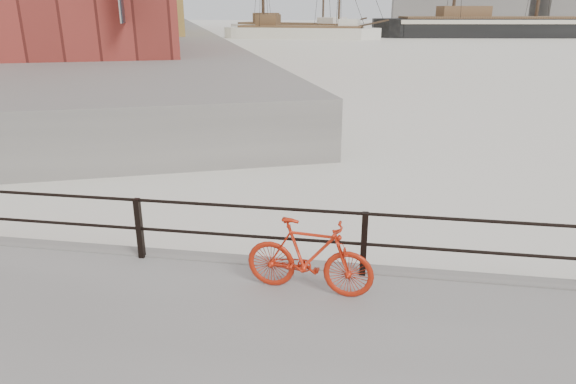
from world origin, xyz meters
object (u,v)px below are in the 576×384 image
at_px(schooner_left, 301,39).
at_px(workboat_near, 32,64).
at_px(bicycle, 309,257).
at_px(workboat_far, 114,50).
at_px(schooner_mid, 292,35).
at_px(barque_black, 533,37).

xyz_separation_m(schooner_left, workboat_near, (-15.67, -40.26, 0.00)).
bearing_deg(workboat_near, bicycle, -96.45).
bearing_deg(workboat_far, schooner_mid, 29.88).
relative_size(bicycle, workboat_far, 0.15).
xyz_separation_m(bicycle, barque_black, (24.77, 81.47, -0.89)).
relative_size(schooner_mid, workboat_far, 2.20).
relative_size(barque_black, workboat_near, 4.28).
bearing_deg(workboat_far, workboat_near, -125.78).
bearing_deg(workboat_near, barque_black, -1.23).
height_order(barque_black, schooner_mid, barque_black).
bearing_deg(workboat_far, schooner_left, 18.02).
bearing_deg(schooner_mid, workboat_far, -85.13).
bearing_deg(workboat_far, barque_black, -4.36).
bearing_deg(schooner_left, bicycle, -77.94).
bearing_deg(barque_black, schooner_left, -172.23).
height_order(barque_black, workboat_far, barque_black).
bearing_deg(schooner_left, schooner_mid, 110.34).
bearing_deg(workboat_near, workboat_far, 46.98).
bearing_deg(workboat_near, schooner_mid, 29.54).
distance_m(barque_black, schooner_left, 36.32).
bearing_deg(bicycle, barque_black, 80.19).
distance_m(workboat_near, workboat_far, 15.05).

